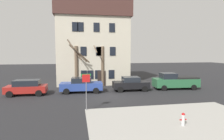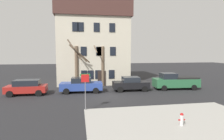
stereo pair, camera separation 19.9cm
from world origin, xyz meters
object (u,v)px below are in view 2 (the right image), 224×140
(building_main, at_px, (92,43))
(fire_hydrant, at_px, (182,119))
(pickup_truck_green, at_px, (175,81))
(car_red_wagon, at_px, (27,87))
(street_sign_pole, at_px, (85,85))
(car_black_sedan, at_px, (131,84))
(tree_bare_near, at_px, (77,64))
(tree_bare_mid, at_px, (102,64))
(car_blue_sedan, at_px, (81,85))
(bicycle_leaning, at_px, (73,83))

(building_main, xyz_separation_m, fire_hydrant, (4.00, -19.38, -5.54))
(pickup_truck_green, bearing_deg, car_red_wagon, -179.35)
(pickup_truck_green, distance_m, street_sign_pole, 13.61)
(car_black_sedan, bearing_deg, fire_hydrant, -89.98)
(building_main, xyz_separation_m, tree_bare_near, (-2.39, -4.28, -2.96))
(building_main, bearing_deg, tree_bare_mid, -75.73)
(building_main, xyz_separation_m, street_sign_pole, (-1.70, -15.16, -4.00))
(car_red_wagon, bearing_deg, car_blue_sedan, 2.93)
(tree_bare_mid, bearing_deg, tree_bare_near, -176.57)
(building_main, height_order, tree_bare_mid, building_main)
(car_red_wagon, relative_size, bicycle_leaning, 2.41)
(building_main, relative_size, fire_hydrant, 14.90)
(pickup_truck_green, bearing_deg, car_blue_sedan, 179.51)
(tree_bare_near, distance_m, car_black_sedan, 7.74)
(tree_bare_mid, relative_size, car_blue_sedan, 1.30)
(building_main, height_order, fire_hydrant, building_main)
(fire_hydrant, height_order, street_sign_pole, street_sign_pole)
(pickup_truck_green, bearing_deg, car_black_sedan, 179.71)
(car_black_sedan, distance_m, pickup_truck_green, 5.85)
(car_black_sedan, bearing_deg, pickup_truck_green, -0.29)
(bicycle_leaning, bearing_deg, car_red_wagon, -134.56)
(car_red_wagon, xyz_separation_m, fire_hydrant, (11.79, -11.15, -0.33))
(tree_bare_near, distance_m, street_sign_pole, 10.95)
(tree_bare_mid, bearing_deg, pickup_truck_green, -24.21)
(car_blue_sedan, relative_size, pickup_truck_green, 0.86)
(pickup_truck_green, bearing_deg, building_main, 140.79)
(building_main, bearing_deg, street_sign_pole, -96.40)
(bicycle_leaning, bearing_deg, building_main, 48.40)
(car_black_sedan, distance_m, bicycle_leaning, 8.40)
(car_blue_sedan, bearing_deg, tree_bare_near, 97.62)
(car_red_wagon, distance_m, pickup_truck_green, 17.63)
(tree_bare_mid, distance_m, car_red_wagon, 9.99)
(tree_bare_near, bearing_deg, pickup_truck_green, -17.06)
(fire_hydrant, bearing_deg, bicycle_leaning, 113.64)
(car_red_wagon, height_order, car_black_sedan, car_black_sedan)
(street_sign_pole, bearing_deg, tree_bare_mid, 76.14)
(car_black_sedan, bearing_deg, building_main, 116.55)
(tree_bare_mid, height_order, car_blue_sedan, tree_bare_mid)
(pickup_truck_green, bearing_deg, fire_hydrant, -117.25)
(building_main, distance_m, tree_bare_mid, 5.18)
(fire_hydrant, height_order, bicycle_leaning, bicycle_leaning)
(car_blue_sedan, bearing_deg, fire_hydrant, -62.70)
(tree_bare_near, height_order, street_sign_pole, tree_bare_near)
(tree_bare_mid, xyz_separation_m, fire_hydrant, (2.97, -15.31, -2.51))
(car_red_wagon, bearing_deg, building_main, 46.62)
(tree_bare_near, distance_m, tree_bare_mid, 3.44)
(pickup_truck_green, height_order, fire_hydrant, pickup_truck_green)
(tree_bare_mid, bearing_deg, bicycle_leaning, 170.30)
(car_blue_sedan, xyz_separation_m, pickup_truck_green, (11.75, -0.10, 0.12))
(car_black_sedan, xyz_separation_m, pickup_truck_green, (5.85, -0.03, 0.15))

